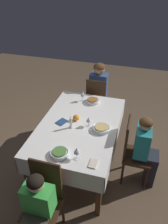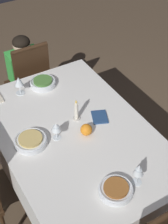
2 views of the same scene
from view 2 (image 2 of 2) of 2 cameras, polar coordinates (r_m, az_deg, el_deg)
ground_plane at (r=3.04m, az=-1.32°, el=-13.65°), size 8.00×8.00×0.00m
dining_table at (r=2.51m, az=-1.56°, el=-4.72°), size 1.58×1.03×0.77m
chair_east at (r=3.34m, az=-8.95°, el=4.81°), size 0.37×0.37×0.97m
person_child_green at (r=3.46m, az=-10.07°, el=6.39°), size 0.33×0.30×0.97m
bowl_west at (r=2.10m, az=5.33°, el=-12.72°), size 0.21×0.21×0.06m
wine_glass_west at (r=2.09m, az=9.07°, el=-9.57°), size 0.07×0.07×0.16m
bowl_north at (r=2.38m, az=-8.85°, el=-4.71°), size 0.23×0.23×0.06m
wine_glass_north at (r=2.34m, az=-4.65°, el=-2.56°), size 0.07×0.07×0.14m
bowl_east at (r=2.86m, az=-6.83°, el=4.90°), size 0.21×0.21×0.06m
wine_glass_east at (r=2.75m, az=-10.79°, el=4.92°), size 0.07×0.07×0.16m
candle_centerpiece at (r=2.50m, az=-1.29°, el=0.02°), size 0.05×0.05×0.18m
orange_fruit at (r=2.40m, az=0.38°, el=-2.95°), size 0.08×0.08×0.08m
napkin_spare_side at (r=2.55m, az=2.61°, el=-0.83°), size 0.17×0.16×0.01m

